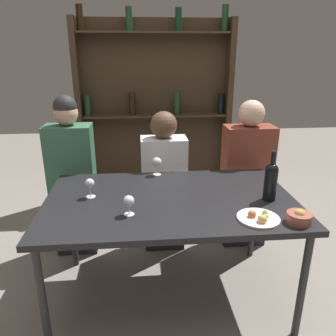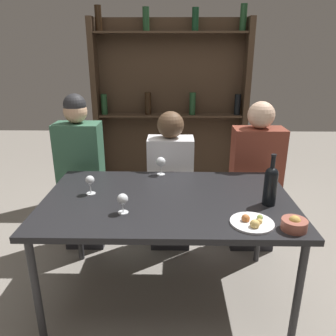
# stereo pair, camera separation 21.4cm
# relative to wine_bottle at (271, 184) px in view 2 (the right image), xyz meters

# --- Properties ---
(ground_plane) EXTENTS (10.00, 10.00, 0.00)m
(ground_plane) POSITION_rel_wine_bottle_xyz_m (-0.61, 0.08, -0.88)
(ground_plane) COLOR gray
(dining_table) EXTENTS (1.56, 0.95, 0.75)m
(dining_table) POSITION_rel_wine_bottle_xyz_m (-0.61, 0.08, -0.19)
(dining_table) COLOR black
(dining_table) RESTS_ON ground_plane
(wine_rack_wall) EXTENTS (1.69, 0.21, 2.06)m
(wine_rack_wall) POSITION_rel_wine_bottle_xyz_m (-0.61, 1.87, 0.16)
(wine_rack_wall) COLOR #38281C
(wine_rack_wall) RESTS_ON ground_plane
(wine_bottle) EXTENTS (0.08, 0.08, 0.32)m
(wine_bottle) POSITION_rel_wine_bottle_xyz_m (0.00, 0.00, 0.00)
(wine_bottle) COLOR black
(wine_bottle) RESTS_ON dining_table
(wine_glass_0) EXTENTS (0.06, 0.06, 0.12)m
(wine_glass_0) POSITION_rel_wine_bottle_xyz_m (-1.11, 0.14, -0.04)
(wine_glass_0) COLOR silver
(wine_glass_0) RESTS_ON dining_table
(wine_glass_1) EXTENTS (0.07, 0.07, 0.14)m
(wine_glass_1) POSITION_rel_wine_bottle_xyz_m (-0.67, 0.49, -0.04)
(wine_glass_1) COLOR silver
(wine_glass_1) RESTS_ON dining_table
(wine_glass_2) EXTENTS (0.06, 0.06, 0.12)m
(wine_glass_2) POSITION_rel_wine_bottle_xyz_m (-0.86, -0.12, -0.05)
(wine_glass_2) COLOR silver
(wine_glass_2) RESTS_ON dining_table
(food_plate_0) EXTENTS (0.23, 0.23, 0.05)m
(food_plate_0) POSITION_rel_wine_bottle_xyz_m (-0.15, -0.25, -0.12)
(food_plate_0) COLOR white
(food_plate_0) RESTS_ON dining_table
(snack_bowl) EXTENTS (0.13, 0.13, 0.08)m
(snack_bowl) POSITION_rel_wine_bottle_xyz_m (0.05, -0.30, -0.10)
(snack_bowl) COLOR #995142
(snack_bowl) RESTS_ON dining_table
(seated_person_left) EXTENTS (0.36, 0.22, 1.32)m
(seated_person_left) POSITION_rel_wine_bottle_xyz_m (-1.34, 0.73, -0.25)
(seated_person_left) COLOR #26262B
(seated_person_left) RESTS_ON ground_plane
(seated_person_center) EXTENTS (0.37, 0.22, 1.18)m
(seated_person_center) POSITION_rel_wine_bottle_xyz_m (-0.60, 0.73, -0.32)
(seated_person_center) COLOR #26262B
(seated_person_center) RESTS_ON ground_plane
(seated_person_right) EXTENTS (0.40, 0.22, 1.26)m
(seated_person_right) POSITION_rel_wine_bottle_xyz_m (0.10, 0.73, -0.29)
(seated_person_right) COLOR #26262B
(seated_person_right) RESTS_ON ground_plane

